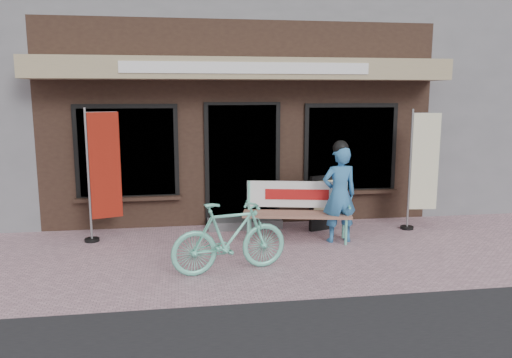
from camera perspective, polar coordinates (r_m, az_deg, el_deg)
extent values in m
plane|color=#B58A96|center=(7.25, 0.47, -9.15)|extent=(70.00, 70.00, 0.00)
cube|color=black|center=(11.84, -3.40, 7.08)|extent=(7.00, 6.00, 3.60)
cube|color=tan|center=(8.50, -1.31, 12.45)|extent=(7.00, 0.80, 0.35)
cube|color=white|center=(8.10, -0.93, 12.59)|extent=(4.00, 0.02, 0.18)
cube|color=black|center=(8.91, -1.54, 1.69)|extent=(1.20, 0.06, 2.10)
cube|color=black|center=(8.90, -1.54, 1.68)|extent=(1.35, 0.04, 2.20)
cube|color=black|center=(8.86, -14.52, 2.96)|extent=(1.60, 0.06, 1.50)
cube|color=black|center=(9.34, 10.74, 3.44)|extent=(1.60, 0.06, 1.50)
cube|color=black|center=(8.85, -14.52, 2.96)|extent=(1.75, 0.04, 1.65)
cube|color=black|center=(9.33, 10.76, 3.43)|extent=(1.75, 0.04, 1.65)
cube|color=black|center=(8.92, -14.34, -2.19)|extent=(1.80, 0.18, 0.06)
cube|color=black|center=(9.40, 10.71, -1.45)|extent=(1.80, 0.18, 0.06)
cube|color=#59595B|center=(8.89, -1.33, -5.07)|extent=(1.30, 0.45, 0.15)
cylinder|color=#6DD4B6|center=(7.95, -0.89, -5.93)|extent=(0.05, 0.05, 0.40)
cylinder|color=#6DD4B6|center=(8.32, -0.68, -5.21)|extent=(0.05, 0.05, 0.40)
cylinder|color=#6DD4B6|center=(7.98, 10.24, -6.03)|extent=(0.05, 0.05, 0.40)
cylinder|color=#6DD4B6|center=(8.34, 9.95, -5.31)|extent=(0.05, 0.05, 0.40)
cube|color=#9B6755|center=(8.05, 4.69, -4.05)|extent=(1.78, 0.79, 0.05)
cylinder|color=#6DD4B6|center=(8.21, -0.82, -2.03)|extent=(0.05, 0.05, 0.53)
cylinder|color=#6DD4B6|center=(8.24, 10.18, -2.15)|extent=(0.05, 0.05, 0.53)
cube|color=white|center=(8.19, 4.69, -1.74)|extent=(1.60, 0.39, 0.43)
cube|color=#B21414|center=(8.17, 4.69, -1.78)|extent=(1.02, 0.23, 0.17)
cylinder|color=#6DD4B6|center=(8.04, -1.13, -2.85)|extent=(0.13, 0.42, 0.04)
cylinder|color=#6DD4B6|center=(8.07, 10.52, -2.96)|extent=(0.13, 0.42, 0.04)
imported|color=teal|center=(8.01, 9.50, -1.76)|extent=(0.58, 0.40, 1.54)
sphere|color=black|center=(7.90, 9.65, 3.50)|extent=(0.26, 0.26, 0.25)
imported|color=#6DD4B6|center=(6.64, -3.02, -6.65)|extent=(1.64, 0.78, 0.95)
cylinder|color=gray|center=(8.28, -18.61, 0.33)|extent=(0.04, 0.04, 2.14)
cylinder|color=gray|center=(8.22, -17.30, 7.29)|extent=(0.47, 0.17, 0.02)
cube|color=maroon|center=(8.29, -16.87, 1.46)|extent=(0.47, 0.18, 1.70)
cylinder|color=black|center=(8.50, -18.23, -6.62)|extent=(0.29, 0.29, 0.05)
cylinder|color=gray|center=(8.98, 17.18, 0.98)|extent=(0.04, 0.04, 2.09)
cylinder|color=gray|center=(8.98, 18.93, 7.11)|extent=(0.48, 0.07, 0.02)
cube|color=beige|center=(9.06, 18.75, 1.88)|extent=(0.48, 0.08, 1.67)
cylinder|color=black|center=(9.19, 16.86, -5.34)|extent=(0.25, 0.25, 0.05)
cube|color=black|center=(8.71, 7.58, -2.72)|extent=(0.48, 0.23, 0.96)
cube|color=beige|center=(8.65, 7.80, -2.10)|extent=(0.39, 0.15, 0.59)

